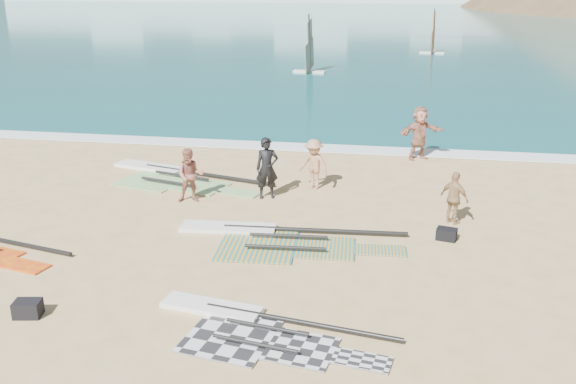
% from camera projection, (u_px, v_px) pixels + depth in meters
% --- Properties ---
extents(ground, '(300.00, 300.00, 0.00)m').
position_uv_depth(ground, '(302.00, 298.00, 13.67)').
color(ground, '#DAB17F').
rests_on(ground, ground).
extents(sea, '(300.00, 240.00, 0.06)m').
position_uv_depth(sea, '(394.00, 6.00, 136.80)').
color(sea, '#0C4D58').
rests_on(sea, ground).
extents(surf_line, '(300.00, 1.20, 0.04)m').
position_uv_depth(surf_line, '(349.00, 150.00, 25.14)').
color(surf_line, white).
rests_on(surf_line, ground).
extents(rig_grey, '(4.99, 2.37, 0.20)m').
position_uv_depth(rig_grey, '(248.00, 327.00, 12.49)').
color(rig_grey, '#272729').
rests_on(rig_grey, ground).
extents(rig_green, '(6.15, 3.29, 0.20)m').
position_uv_depth(rig_green, '(171.00, 176.00, 21.78)').
color(rig_green, '#4FB11B').
rests_on(rig_green, ground).
extents(rig_orange, '(6.08, 2.44, 0.20)m').
position_uv_depth(rig_orange, '(270.00, 238.00, 16.69)').
color(rig_orange, orange).
rests_on(rig_orange, ground).
extents(gear_bag_near, '(0.59, 0.47, 0.34)m').
position_uv_depth(gear_bag_near, '(28.00, 309.00, 12.91)').
color(gear_bag_near, black).
rests_on(gear_bag_near, ground).
extents(gear_bag_far, '(0.58, 0.47, 0.31)m').
position_uv_depth(gear_bag_far, '(447.00, 234.00, 16.65)').
color(gear_bag_far, black).
rests_on(gear_bag_far, ground).
extents(person_wetsuit, '(0.80, 0.66, 1.90)m').
position_uv_depth(person_wetsuit, '(267.00, 168.00, 19.52)').
color(person_wetsuit, black).
rests_on(person_wetsuit, ground).
extents(beachgoer_left, '(0.94, 0.81, 1.66)m').
position_uv_depth(beachgoer_left, '(190.00, 175.00, 19.23)').
color(beachgoer_left, '#A86754').
rests_on(beachgoer_left, ground).
extents(beachgoer_mid, '(1.22, 1.03, 1.63)m').
position_uv_depth(beachgoer_mid, '(314.00, 164.00, 20.38)').
color(beachgoer_mid, tan).
rests_on(beachgoer_mid, ground).
extents(beachgoer_back, '(0.91, 0.83, 1.49)m').
position_uv_depth(beachgoer_back, '(454.00, 198.00, 17.53)').
color(beachgoer_back, tan).
rests_on(beachgoer_back, ground).
extents(beachgoer_right, '(1.89, 1.46, 1.99)m').
position_uv_depth(beachgoer_right, '(419.00, 133.00, 23.65)').
color(beachgoer_right, '#B6775E').
rests_on(beachgoer_right, ground).
extents(windsurfer_left, '(2.26, 2.71, 4.05)m').
position_uv_depth(windsurfer_left, '(309.00, 55.00, 44.40)').
color(windsurfer_left, white).
rests_on(windsurfer_left, ground).
extents(windsurfer_centre, '(2.16, 2.55, 3.83)m').
position_uv_depth(windsurfer_centre, '(433.00, 40.00, 55.15)').
color(windsurfer_centre, white).
rests_on(windsurfer_centre, ground).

